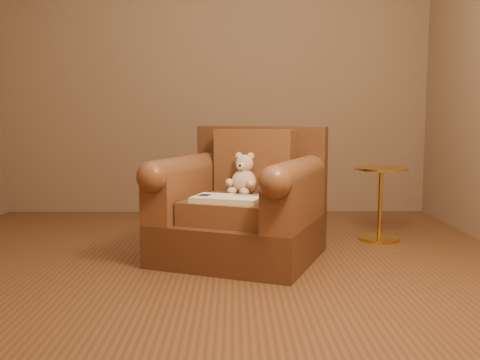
{
  "coord_description": "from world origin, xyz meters",
  "views": [
    {
      "loc": [
        0.16,
        -3.1,
        0.9
      ],
      "look_at": [
        0.21,
        0.22,
        0.51
      ],
      "focal_mm": 40.0,
      "sensor_mm": 36.0,
      "label": 1
    }
  ],
  "objects": [
    {
      "name": "guidebook",
      "position": [
        0.13,
        0.08,
        0.42
      ],
      "size": [
        0.46,
        0.36,
        0.03
      ],
      "rotation": [
        0.0,
        0.0,
        -0.33
      ],
      "color": "beige",
      "rests_on": "armchair"
    },
    {
      "name": "floor",
      "position": [
        0.0,
        0.0,
        0.0
      ],
      "size": [
        4.0,
        4.0,
        0.0
      ],
      "primitive_type": "plane",
      "color": "brown",
      "rests_on": "ground"
    },
    {
      "name": "side_table",
      "position": [
        1.25,
        0.78,
        0.29
      ],
      "size": [
        0.39,
        0.39,
        0.54
      ],
      "color": "gold",
      "rests_on": "floor"
    },
    {
      "name": "teddy_bear",
      "position": [
        0.23,
        0.39,
        0.51
      ],
      "size": [
        0.2,
        0.23,
        0.28
      ],
      "rotation": [
        0.0,
        0.0,
        -0.42
      ],
      "color": "beige",
      "rests_on": "armchair"
    },
    {
      "name": "armchair",
      "position": [
        0.22,
        0.31,
        0.33
      ],
      "size": [
        1.2,
        1.17,
        0.84
      ],
      "rotation": [
        0.0,
        0.0,
        -0.38
      ],
      "color": "#4F2D1A",
      "rests_on": "floor"
    }
  ]
}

